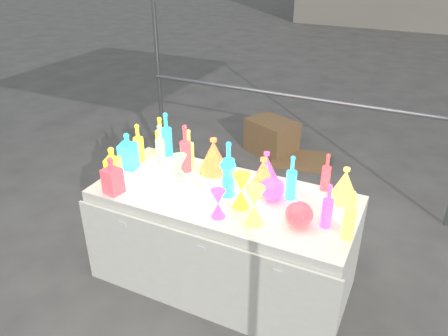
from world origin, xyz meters
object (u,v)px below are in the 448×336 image
at_px(decanter_0, 113,163).
at_px(cardboard_box_closed, 272,137).
at_px(bottle_0, 160,135).
at_px(lampshade_0, 263,175).
at_px(display_table, 223,239).

bearing_deg(decanter_0, cardboard_box_closed, 64.12).
bearing_deg(bottle_0, decanter_0, -99.07).
bearing_deg(lampshade_0, display_table, -133.58).
bearing_deg(display_table, decanter_0, -169.99).
xyz_separation_m(display_table, decanter_0, (-0.81, -0.14, 0.50)).
bearing_deg(decanter_0, lampshade_0, -1.09).
relative_size(display_table, cardboard_box_closed, 3.34).
xyz_separation_m(display_table, lampshade_0, (0.22, 0.16, 0.50)).
bearing_deg(cardboard_box_closed, decanter_0, -74.82).
xyz_separation_m(cardboard_box_closed, bottle_0, (-0.28, -1.88, 0.71)).
relative_size(cardboard_box_closed, bottle_0, 1.76).
xyz_separation_m(bottle_0, decanter_0, (-0.08, -0.50, -0.03)).
bearing_deg(cardboard_box_closed, lampshade_0, -48.33).
bearing_deg(display_table, lampshade_0, 35.42).
relative_size(bottle_0, lampshade_0, 1.23).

